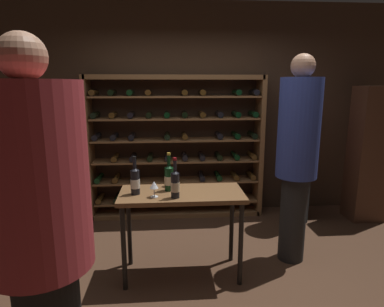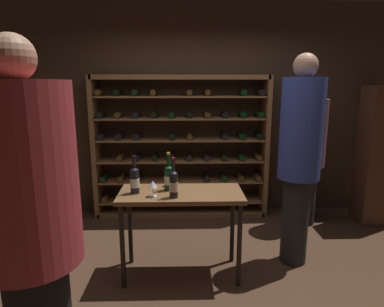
% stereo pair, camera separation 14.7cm
% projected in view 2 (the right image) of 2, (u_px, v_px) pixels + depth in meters
% --- Properties ---
extents(ground_plane, '(9.62, 9.62, 0.00)m').
position_uv_depth(ground_plane, '(204.00, 280.00, 3.04)').
color(ground_plane, '#472D1E').
extents(back_wall, '(5.62, 0.10, 2.87)m').
position_uv_depth(back_wall, '(197.00, 111.00, 4.52)').
color(back_wall, '#3D2B1E').
rests_on(back_wall, ground).
extents(wine_rack, '(2.35, 0.32, 1.92)m').
position_uv_depth(wine_rack, '(181.00, 148.00, 4.40)').
color(wine_rack, brown).
rests_on(wine_rack, ground).
extents(tasting_table, '(1.13, 0.52, 0.83)m').
position_uv_depth(tasting_table, '(181.00, 203.00, 3.00)').
color(tasting_table, brown).
rests_on(tasting_table, ground).
extents(person_bystander_dark_jacket, '(0.41, 0.41, 1.83)m').
position_uv_depth(person_bystander_dark_jacket, '(308.00, 148.00, 4.10)').
color(person_bystander_dark_jacket, '#292929').
rests_on(person_bystander_dark_jacket, ground).
extents(person_guest_blue_shirt, '(0.40, 0.40, 2.08)m').
position_uv_depth(person_guest_blue_shirt, '(300.00, 151.00, 3.14)').
color(person_guest_blue_shirt, black).
rests_on(person_guest_blue_shirt, ground).
extents(person_bystander_red_print, '(0.52, 0.52, 2.03)m').
position_uv_depth(person_bystander_red_print, '(29.00, 218.00, 1.68)').
color(person_bystander_red_print, black).
rests_on(person_bystander_red_print, ground).
extents(display_cabinet, '(0.44, 0.36, 1.78)m').
position_uv_depth(display_cabinet, '(378.00, 157.00, 4.16)').
color(display_cabinet, '#4C2D1E').
rests_on(display_cabinet, ground).
extents(wine_bottle_gold_foil, '(0.08, 0.08, 0.36)m').
position_uv_depth(wine_bottle_gold_foil, '(174.00, 184.00, 2.81)').
color(wine_bottle_gold_foil, black).
rests_on(wine_bottle_gold_foil, tasting_table).
extents(wine_bottle_red_label, '(0.08, 0.08, 0.35)m').
position_uv_depth(wine_bottle_red_label, '(135.00, 180.00, 2.92)').
color(wine_bottle_red_label, black).
rests_on(wine_bottle_red_label, tasting_table).
extents(wine_bottle_green_slim, '(0.09, 0.09, 0.36)m').
position_uv_depth(wine_bottle_green_slim, '(169.00, 177.00, 3.01)').
color(wine_bottle_green_slim, black).
rests_on(wine_bottle_green_slim, tasting_table).
extents(wine_glass_stemmed_center, '(0.08, 0.08, 0.16)m').
position_uv_depth(wine_glass_stemmed_center, '(169.00, 175.00, 3.13)').
color(wine_glass_stemmed_center, silver).
rests_on(wine_glass_stemmed_center, tasting_table).
extents(wine_glass_stemmed_right, '(0.08, 0.08, 0.14)m').
position_uv_depth(wine_glass_stemmed_right, '(153.00, 185.00, 2.84)').
color(wine_glass_stemmed_right, silver).
rests_on(wine_glass_stemmed_right, tasting_table).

